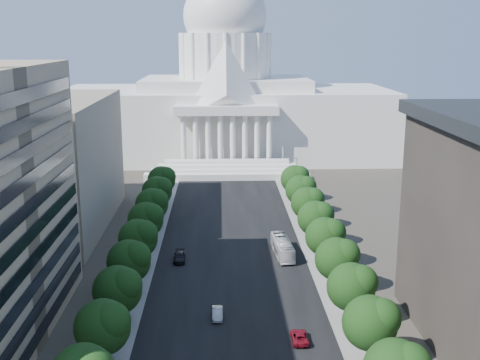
{
  "coord_description": "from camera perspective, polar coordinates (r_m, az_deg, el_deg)",
  "views": [
    {
      "loc": [
        -2.08,
        -37.9,
        43.98
      ],
      "look_at": [
        1.82,
        78.85,
        15.92
      ],
      "focal_mm": 45.0,
      "sensor_mm": 36.0,
      "label": 1
    }
  ],
  "objects": [
    {
      "name": "tree_r_d",
      "position": [
        95.76,
        10.72,
        -9.81
      ],
      "size": [
        7.79,
        7.6,
        9.97
      ],
      "color": "#33261C",
      "rests_on": "ground"
    },
    {
      "name": "tree_r_c",
      "position": [
        85.19,
        12.48,
        -12.97
      ],
      "size": [
        7.79,
        7.6,
        9.97
      ],
      "color": "#33261C",
      "rests_on": "ground"
    },
    {
      "name": "tree_r_f",
      "position": [
        117.73,
        8.21,
        -5.22
      ],
      "size": [
        7.79,
        7.6,
        9.97
      ],
      "color": "#33261C",
      "rests_on": "ground"
    },
    {
      "name": "streetlight_e",
      "position": [
        154.32,
        6.34,
        -0.89
      ],
      "size": [
        2.61,
        0.44,
        9.0
      ],
      "color": "gray",
      "rests_on": "ground"
    },
    {
      "name": "sidewalk_right",
      "position": [
        136.88,
        7.08,
        -5.34
      ],
      "size": [
        8.0,
        260.0,
        0.02
      ],
      "primitive_type": "cube",
      "color": "gray",
      "rests_on": "ground"
    },
    {
      "name": "tree_l_g",
      "position": [
        128.31,
        -8.82,
        -3.66
      ],
      "size": [
        7.79,
        7.6,
        9.97
      ],
      "color": "#33261C",
      "rests_on": "ground"
    },
    {
      "name": "tree_l_d",
      "position": [
        94.85,
        -11.38,
        -10.08
      ],
      "size": [
        7.79,
        7.6,
        9.97
      ],
      "color": "#33261C",
      "rests_on": "ground"
    },
    {
      "name": "tree_l_j",
      "position": [
        162.86,
        -7.35,
        0.07
      ],
      "size": [
        7.79,
        7.6,
        9.97
      ],
      "color": "#33261C",
      "rests_on": "ground"
    },
    {
      "name": "tree_r_i",
      "position": [
        151.84,
        5.88,
        -0.87
      ],
      "size": [
        7.79,
        7.6,
        9.97
      ],
      "color": "#33261C",
      "rests_on": "ground"
    },
    {
      "name": "streetlight_c",
      "position": [
        107.35,
        10.12,
        -7.53
      ],
      "size": [
        2.61,
        0.44,
        9.0
      ],
      "color": "gray",
      "rests_on": "ground"
    },
    {
      "name": "tree_r_g",
      "position": [
        128.99,
        7.29,
        -3.52
      ],
      "size": [
        7.79,
        7.6,
        9.97
      ],
      "color": "#33261C",
      "rests_on": "ground"
    },
    {
      "name": "office_block_left_far",
      "position": [
        148.21,
        -19.93,
        1.41
      ],
      "size": [
        38.0,
        52.0,
        30.0
      ],
      "primitive_type": "cube",
      "color": "gray",
      "rests_on": "ground"
    },
    {
      "name": "streetlight_d",
      "position": [
        130.55,
        7.88,
        -3.62
      ],
      "size": [
        2.61,
        0.44,
        9.0
      ],
      "color": "gray",
      "rests_on": "ground"
    },
    {
      "name": "sidewalk_left",
      "position": [
        136.31,
        -8.98,
        -5.49
      ],
      "size": [
        8.0,
        260.0,
        0.02
      ],
      "primitive_type": "cube",
      "color": "gray",
      "rests_on": "ground"
    },
    {
      "name": "tree_l_c",
      "position": [
        84.17,
        -12.72,
        -13.33
      ],
      "size": [
        7.79,
        7.6,
        9.97
      ],
      "color": "#33261C",
      "rests_on": "ground"
    },
    {
      "name": "tree_r_j",
      "position": [
        163.39,
        5.32,
        0.17
      ],
      "size": [
        7.79,
        7.6,
        9.97
      ],
      "color": "#33261C",
      "rests_on": "ground"
    },
    {
      "name": "car_silver",
      "position": [
        98.44,
        -2.15,
        -12.54
      ],
      "size": [
        1.69,
        4.72,
        1.55
      ],
      "primitive_type": "imported",
      "rotation": [
        0.0,
        0.0,
        0.01
      ],
      "color": "#929699",
      "rests_on": "ground"
    },
    {
      "name": "road_asphalt",
      "position": [
        135.27,
        -0.93,
        -5.47
      ],
      "size": [
        30.0,
        260.0,
        0.01
      ],
      "primitive_type": "cube",
      "color": "black",
      "rests_on": "ground"
    },
    {
      "name": "capitol",
      "position": [
        224.09,
        -1.38,
        7.36
      ],
      "size": [
        120.0,
        56.0,
        73.0
      ],
      "color": "white",
      "rests_on": "ground"
    },
    {
      "name": "car_dark_b",
      "position": [
        121.87,
        -5.76,
        -7.3
      ],
      "size": [
        2.45,
        5.72,
        1.64
      ],
      "primitive_type": "imported",
      "rotation": [
        0.0,
        0.0,
        0.03
      ],
      "color": "black",
      "rests_on": "ground"
    },
    {
      "name": "tree_l_e",
      "position": [
        105.82,
        -10.34,
        -7.49
      ],
      "size": [
        7.79,
        7.6,
        9.97
      ],
      "color": "#33261C",
      "rests_on": "ground"
    },
    {
      "name": "tree_r_e",
      "position": [
        106.64,
        9.33,
        -7.28
      ],
      "size": [
        7.79,
        7.6,
        9.97
      ],
      "color": "#33261C",
      "rests_on": "ground"
    },
    {
      "name": "city_bus",
      "position": [
        124.26,
        4.05,
        -6.38
      ],
      "size": [
        3.94,
        13.01,
        3.57
      ],
      "primitive_type": "imported",
      "rotation": [
        0.0,
        0.0,
        0.07
      ],
      "color": "silver",
      "rests_on": "ground"
    },
    {
      "name": "streetlight_f",
      "position": [
        178.42,
        5.21,
        1.1
      ],
      "size": [
        2.61,
        0.44,
        9.0
      ],
      "color": "gray",
      "rests_on": "ground"
    },
    {
      "name": "car_red",
      "position": [
        92.08,
        5.67,
        -14.59
      ],
      "size": [
        2.41,
        5.18,
        1.44
      ],
      "primitive_type": "imported",
      "rotation": [
        0.0,
        0.0,
        3.14
      ],
      "color": "maroon",
      "rests_on": "ground"
    },
    {
      "name": "streetlight_b",
      "position": [
        85.17,
        13.65,
        -13.52
      ],
      "size": [
        2.61,
        0.44,
        9.0
      ],
      "color": "gray",
      "rests_on": "ground"
    },
    {
      "name": "tree_l_h",
      "position": [
        139.75,
        -8.25,
        -2.21
      ],
      "size": [
        7.79,
        7.6,
        9.97
      ],
      "color": "#33261C",
      "rests_on": "ground"
    },
    {
      "name": "tree_l_f",
      "position": [
        116.99,
        -9.51,
        -5.39
      ],
      "size": [
        7.79,
        7.6,
        9.97
      ],
      "color": "#33261C",
      "rests_on": "ground"
    },
    {
      "name": "tree_r_h",
      "position": [
        140.37,
        6.53,
        -2.09
      ],
      "size": [
        7.79,
        7.6,
        9.97
      ],
      "color": "#33261C",
      "rests_on": "ground"
    },
    {
      "name": "tree_l_i",
      "position": [
        151.27,
        -7.77,
        -0.98
      ],
      "size": [
        7.79,
        7.6,
        9.97
      ],
      "color": "#33261C",
      "rests_on": "ground"
    }
  ]
}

